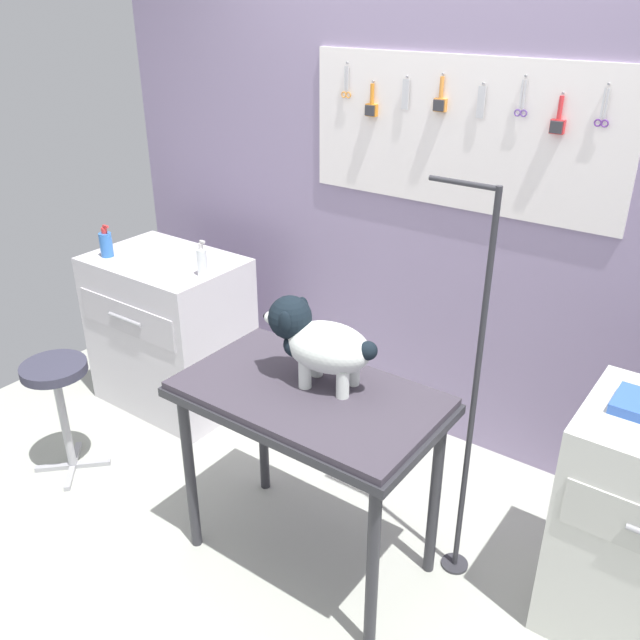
% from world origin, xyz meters
% --- Properties ---
extents(ground, '(4.40, 4.00, 0.04)m').
position_xyz_m(ground, '(0.00, 0.00, -0.02)').
color(ground, '#A6A99D').
extents(rear_wall_panel, '(4.00, 0.11, 2.30)m').
position_xyz_m(rear_wall_panel, '(0.01, 1.28, 1.16)').
color(rear_wall_panel, '#8F7FA3').
rests_on(rear_wall_panel, ground).
extents(grooming_table, '(0.99, 0.58, 0.81)m').
position_xyz_m(grooming_table, '(0.08, 0.13, 0.72)').
color(grooming_table, '#2D2D33').
rests_on(grooming_table, ground).
extents(grooming_arm, '(0.30, 0.11, 1.59)m').
position_xyz_m(grooming_arm, '(0.58, 0.44, 0.74)').
color(grooming_arm, '#2D2D33').
rests_on(grooming_arm, ground).
extents(dog, '(0.45, 0.26, 0.33)m').
position_xyz_m(dog, '(0.07, 0.19, 0.99)').
color(dog, white).
rests_on(dog, grooming_table).
extents(counter_left, '(0.80, 0.58, 0.86)m').
position_xyz_m(counter_left, '(-1.28, 0.66, 0.43)').
color(counter_left, silver).
rests_on(counter_left, ground).
extents(stool, '(0.30, 0.30, 0.59)m').
position_xyz_m(stool, '(-1.22, -0.10, 0.47)').
color(stool, '#9E9EA3').
rests_on(stool, ground).
extents(conditioner_bottle, '(0.05, 0.05, 0.18)m').
position_xyz_m(conditioner_bottle, '(-0.94, 0.62, 0.93)').
color(conditioner_bottle, white).
rests_on(conditioner_bottle, counter_left).
extents(shampoo_bottle, '(0.07, 0.07, 0.17)m').
position_xyz_m(shampoo_bottle, '(-1.54, 0.51, 0.93)').
color(shampoo_bottle, '#336DC1').
rests_on(shampoo_bottle, counter_left).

